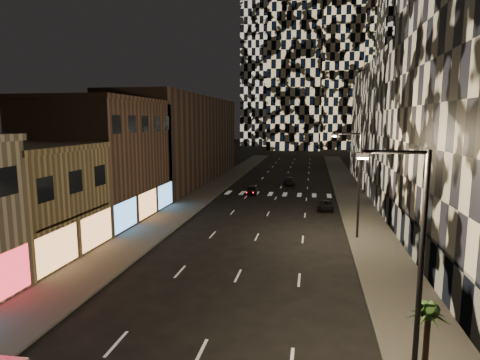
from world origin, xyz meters
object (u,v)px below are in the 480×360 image
at_px(streetlight_near, 415,255).
at_px(car_dark_oncoming, 289,181).
at_px(streetlight_far, 357,178).
at_px(palm_tree, 428,318).
at_px(car_dark_midlane, 252,190).
at_px(car_dark_rightlane, 326,205).

height_order(streetlight_near, car_dark_oncoming, streetlight_near).
bearing_deg(streetlight_near, streetlight_far, 90.00).
xyz_separation_m(streetlight_near, streetlight_far, (0.00, 20.00, 0.00)).
relative_size(streetlight_near, car_dark_oncoming, 2.11).
bearing_deg(streetlight_near, palm_tree, 10.13).
bearing_deg(streetlight_near, car_dark_midlane, 106.79).
relative_size(streetlight_far, car_dark_midlane, 2.46).
bearing_deg(palm_tree, streetlight_far, 91.86).
distance_m(streetlight_far, car_dark_oncoming, 30.22).
distance_m(streetlight_far, car_dark_rightlane, 12.19).
bearing_deg(streetlight_near, car_dark_oncoming, 98.44).
bearing_deg(car_dark_midlane, streetlight_near, -79.33).
bearing_deg(palm_tree, car_dark_midlane, 107.70).
height_order(car_dark_oncoming, palm_tree, palm_tree).
bearing_deg(car_dark_oncoming, streetlight_near, 93.23).
height_order(streetlight_near, car_dark_rightlane, streetlight_near).
relative_size(streetlight_far, car_dark_oncoming, 2.11).
bearing_deg(car_dark_oncoming, car_dark_rightlane, 100.94).
xyz_separation_m(streetlight_far, car_dark_midlane, (-11.85, 19.29, -4.73)).
distance_m(streetlight_near, streetlight_far, 20.00).
relative_size(streetlight_near, streetlight_far, 1.00).
distance_m(streetlight_near, car_dark_oncoming, 49.71).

